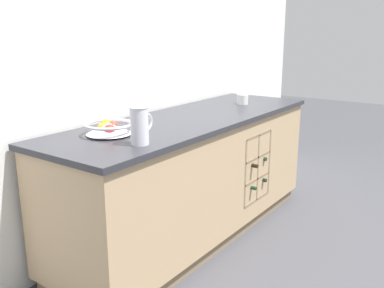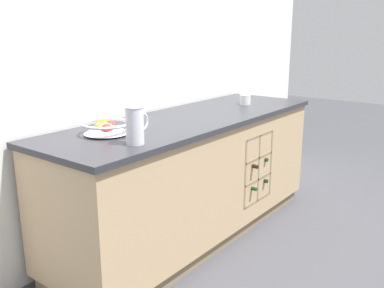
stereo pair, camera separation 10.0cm
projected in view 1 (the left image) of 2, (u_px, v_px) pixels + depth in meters
ground_plane at (192, 234)px, 3.20m from camera, size 14.00×14.00×0.00m
back_wall at (146, 58)px, 3.10m from camera, size 4.69×0.06×2.55m
kitchen_island at (192, 177)px, 3.08m from camera, size 2.33×0.74×0.89m
fruit_bowl at (109, 127)px, 2.43m from camera, size 0.28×0.28×0.08m
white_pitcher at (140, 125)px, 2.22m from camera, size 0.15×0.10×0.20m
ceramic_mug at (243, 99)px, 3.47m from camera, size 0.12×0.09×0.08m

